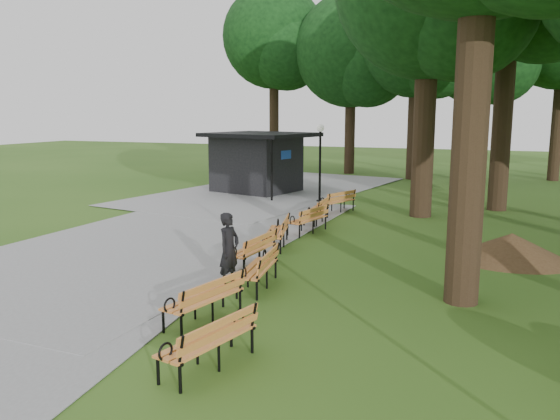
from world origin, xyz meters
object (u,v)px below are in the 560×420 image
at_px(bench_0, 208,341).
at_px(dirt_mound, 511,247).
at_px(bench_1, 203,299).
at_px(kiosk, 256,162).
at_px(bench_2, 257,269).
at_px(lamp_post, 320,147).
at_px(bench_7, 336,202).
at_px(bench_5, 307,220).
at_px(bench_3, 252,250).
at_px(bench_4, 276,232).
at_px(bench_6, 316,210).
at_px(person, 229,250).

bearing_deg(bench_0, dirt_mound, 166.31).
bearing_deg(dirt_mound, bench_1, -128.41).
xyz_separation_m(kiosk, bench_2, (6.16, -14.09, -1.01)).
xyz_separation_m(lamp_post, bench_7, (1.37, -2.21, -1.96)).
height_order(dirt_mound, bench_2, bench_2).
xyz_separation_m(bench_2, bench_5, (-0.81, 5.93, 0.00)).
distance_m(bench_3, bench_4, 2.22).
bearing_deg(bench_1, dirt_mound, 154.70).
bearing_deg(bench_6, bench_2, 4.57).
height_order(person, kiosk, kiosk).
xyz_separation_m(kiosk, dirt_mound, (11.47, -9.49, -1.08)).
xyz_separation_m(kiosk, bench_0, (7.05, -18.03, -1.01)).
relative_size(lamp_post, bench_0, 1.77).
bearing_deg(bench_0, person, -144.62).
bearing_deg(lamp_post, bench_1, -81.34).
bearing_deg(person, bench_7, 11.82).
bearing_deg(bench_1, person, -153.16).
bearing_deg(person, lamp_post, 17.90).
bearing_deg(bench_5, bench_7, -165.32).
height_order(bench_4, bench_7, same).
relative_size(kiosk, bench_1, 2.43).
height_order(bench_2, bench_3, same).
distance_m(bench_4, bench_6, 3.93).
relative_size(dirt_mound, bench_0, 1.38).
xyz_separation_m(person, bench_5, (-0.17, 6.02, -0.40)).
relative_size(kiosk, bench_0, 2.43).
height_order(lamp_post, dirt_mound, lamp_post).
distance_m(bench_5, bench_6, 1.78).
bearing_deg(bench_0, bench_4, -152.32).
bearing_deg(bench_5, bench_0, 22.65).
distance_m(person, lamp_post, 12.39).
xyz_separation_m(bench_6, bench_7, (0.13, 2.18, 0.00)).
bearing_deg(bench_4, bench_0, -0.33).
bearing_deg(bench_7, bench_0, 28.90).
xyz_separation_m(bench_0, bench_5, (-1.70, 9.88, 0.00)).
xyz_separation_m(bench_1, bench_4, (-0.91, 6.01, 0.00)).
bearing_deg(person, bench_4, 15.90).
relative_size(bench_0, bench_6, 1.00).
bearing_deg(bench_6, bench_1, 2.14).
distance_m(dirt_mound, bench_2, 7.03).
bearing_deg(bench_1, bench_4, -158.23).
height_order(kiosk, dirt_mound, kiosk).
bearing_deg(kiosk, dirt_mound, -25.21).
bearing_deg(bench_0, bench_7, -158.80).
bearing_deg(bench_3, dirt_mound, 120.54).
height_order(kiosk, bench_5, kiosk).
bearing_deg(bench_6, bench_5, 4.85).
distance_m(kiosk, bench_2, 15.41).
relative_size(person, bench_7, 0.88).
height_order(bench_2, bench_7, same).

